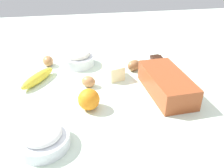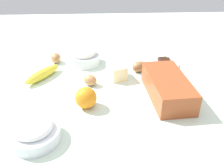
{
  "view_description": "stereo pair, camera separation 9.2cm",
  "coord_description": "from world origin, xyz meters",
  "px_view_note": "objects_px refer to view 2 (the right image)",
  "views": [
    {
      "loc": [
        0.78,
        -0.13,
        0.5
      ],
      "look_at": [
        0.0,
        0.0,
        0.04
      ],
      "focal_mm": 39.15,
      "sensor_mm": 36.0,
      "label": 1
    },
    {
      "loc": [
        0.79,
        -0.04,
        0.5
      ],
      "look_at": [
        0.0,
        0.0,
        0.04
      ],
      "focal_mm": 39.15,
      "sensor_mm": 36.0,
      "label": 2
    }
  ],
  "objects_px": {
    "sugar_bowl": "(34,132)",
    "banana": "(43,74)",
    "loaf_pan": "(167,86)",
    "flour_bowl": "(85,57)",
    "butter_block": "(117,71)",
    "egg_beside_bowl": "(90,80)",
    "orange_fruit": "(86,98)",
    "chocolate_plate": "(165,63)",
    "egg_near_butter": "(56,58)",
    "egg_loose": "(139,67)"
  },
  "relations": [
    {
      "from": "sugar_bowl",
      "to": "egg_beside_bowl",
      "type": "distance_m",
      "value": 0.35
    },
    {
      "from": "egg_beside_bowl",
      "to": "chocolate_plate",
      "type": "xyz_separation_m",
      "value": [
        -0.16,
        0.34,
        -0.01
      ]
    },
    {
      "from": "flour_bowl",
      "to": "egg_beside_bowl",
      "type": "xyz_separation_m",
      "value": [
        0.2,
        0.03,
        -0.01
      ]
    },
    {
      "from": "egg_near_butter",
      "to": "egg_loose",
      "type": "xyz_separation_m",
      "value": [
        0.11,
        0.38,
        0.0
      ]
    },
    {
      "from": "butter_block",
      "to": "egg_beside_bowl",
      "type": "bearing_deg",
      "value": -62.81
    },
    {
      "from": "flour_bowl",
      "to": "orange_fruit",
      "type": "xyz_separation_m",
      "value": [
        0.36,
        0.02,
        0.0
      ]
    },
    {
      "from": "orange_fruit",
      "to": "flour_bowl",
      "type": "bearing_deg",
      "value": -176.69
    },
    {
      "from": "orange_fruit",
      "to": "butter_block",
      "type": "xyz_separation_m",
      "value": [
        -0.21,
        0.12,
        -0.01
      ]
    },
    {
      "from": "banana",
      "to": "butter_block",
      "type": "xyz_separation_m",
      "value": [
        0.01,
        0.31,
        0.01
      ]
    },
    {
      "from": "egg_near_butter",
      "to": "orange_fruit",
      "type": "bearing_deg",
      "value": 23.05
    },
    {
      "from": "banana",
      "to": "egg_near_butter",
      "type": "relative_size",
      "value": 3.18
    },
    {
      "from": "banana",
      "to": "orange_fruit",
      "type": "height_order",
      "value": "orange_fruit"
    },
    {
      "from": "flour_bowl",
      "to": "banana",
      "type": "height_order",
      "value": "flour_bowl"
    },
    {
      "from": "loaf_pan",
      "to": "sugar_bowl",
      "type": "relative_size",
      "value": 1.89
    },
    {
      "from": "loaf_pan",
      "to": "flour_bowl",
      "type": "xyz_separation_m",
      "value": [
        -0.3,
        -0.32,
        -0.01
      ]
    },
    {
      "from": "loaf_pan",
      "to": "egg_loose",
      "type": "xyz_separation_m",
      "value": [
        -0.21,
        -0.07,
        -0.02
      ]
    },
    {
      "from": "loaf_pan",
      "to": "egg_beside_bowl",
      "type": "xyz_separation_m",
      "value": [
        -0.1,
        -0.29,
        -0.02
      ]
    },
    {
      "from": "flour_bowl",
      "to": "chocolate_plate",
      "type": "height_order",
      "value": "flour_bowl"
    },
    {
      "from": "egg_beside_bowl",
      "to": "orange_fruit",
      "type": "bearing_deg",
      "value": -4.05
    },
    {
      "from": "sugar_bowl",
      "to": "banana",
      "type": "distance_m",
      "value": 0.38
    },
    {
      "from": "egg_near_butter",
      "to": "egg_loose",
      "type": "relative_size",
      "value": 0.92
    },
    {
      "from": "flour_bowl",
      "to": "sugar_bowl",
      "type": "height_order",
      "value": "flour_bowl"
    },
    {
      "from": "flour_bowl",
      "to": "butter_block",
      "type": "height_order",
      "value": "flour_bowl"
    },
    {
      "from": "loaf_pan",
      "to": "egg_loose",
      "type": "distance_m",
      "value": 0.22
    },
    {
      "from": "egg_loose",
      "to": "chocolate_plate",
      "type": "bearing_deg",
      "value": 113.12
    },
    {
      "from": "egg_near_butter",
      "to": "egg_beside_bowl",
      "type": "height_order",
      "value": "egg_near_butter"
    },
    {
      "from": "loaf_pan",
      "to": "banana",
      "type": "xyz_separation_m",
      "value": [
        -0.17,
        -0.49,
        -0.02
      ]
    },
    {
      "from": "chocolate_plate",
      "to": "egg_beside_bowl",
      "type": "bearing_deg",
      "value": -64.59
    },
    {
      "from": "egg_loose",
      "to": "chocolate_plate",
      "type": "height_order",
      "value": "egg_loose"
    },
    {
      "from": "egg_near_butter",
      "to": "banana",
      "type": "bearing_deg",
      "value": -12.31
    },
    {
      "from": "loaf_pan",
      "to": "chocolate_plate",
      "type": "xyz_separation_m",
      "value": [
        -0.26,
        0.06,
        -0.03
      ]
    },
    {
      "from": "butter_block",
      "to": "egg_near_butter",
      "type": "relative_size",
      "value": 1.51
    },
    {
      "from": "loaf_pan",
      "to": "flour_bowl",
      "type": "bearing_deg",
      "value": -137.36
    },
    {
      "from": "egg_beside_bowl",
      "to": "egg_loose",
      "type": "distance_m",
      "value": 0.24
    },
    {
      "from": "sugar_bowl",
      "to": "egg_beside_bowl",
      "type": "xyz_separation_m",
      "value": [
        -0.31,
        0.16,
        -0.01
      ]
    },
    {
      "from": "orange_fruit",
      "to": "chocolate_plate",
      "type": "xyz_separation_m",
      "value": [
        -0.31,
        0.35,
        -0.03
      ]
    },
    {
      "from": "banana",
      "to": "butter_block",
      "type": "relative_size",
      "value": 2.11
    },
    {
      "from": "banana",
      "to": "chocolate_plate",
      "type": "bearing_deg",
      "value": 99.95
    },
    {
      "from": "loaf_pan",
      "to": "egg_near_butter",
      "type": "xyz_separation_m",
      "value": [
        -0.32,
        -0.46,
        -0.02
      ]
    },
    {
      "from": "orange_fruit",
      "to": "butter_block",
      "type": "height_order",
      "value": "orange_fruit"
    },
    {
      "from": "flour_bowl",
      "to": "egg_loose",
      "type": "xyz_separation_m",
      "value": [
        0.1,
        0.25,
        -0.01
      ]
    },
    {
      "from": "loaf_pan",
      "to": "egg_near_butter",
      "type": "relative_size",
      "value": 4.83
    },
    {
      "from": "loaf_pan",
      "to": "banana",
      "type": "relative_size",
      "value": 1.52
    },
    {
      "from": "loaf_pan",
      "to": "orange_fruit",
      "type": "relative_size",
      "value": 3.82
    },
    {
      "from": "sugar_bowl",
      "to": "chocolate_plate",
      "type": "bearing_deg",
      "value": 133.42
    },
    {
      "from": "chocolate_plate",
      "to": "egg_loose",
      "type": "bearing_deg",
      "value": -66.88
    },
    {
      "from": "sugar_bowl",
      "to": "banana",
      "type": "height_order",
      "value": "sugar_bowl"
    },
    {
      "from": "loaf_pan",
      "to": "butter_block",
      "type": "bearing_deg",
      "value": -134.97
    },
    {
      "from": "egg_near_butter",
      "to": "chocolate_plate",
      "type": "distance_m",
      "value": 0.52
    },
    {
      "from": "egg_beside_bowl",
      "to": "loaf_pan",
      "type": "bearing_deg",
      "value": 71.22
    }
  ]
}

